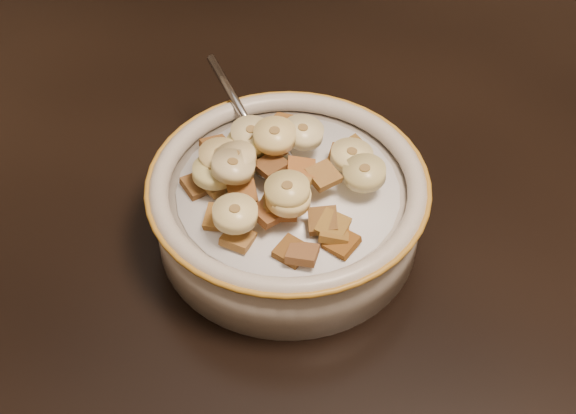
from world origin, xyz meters
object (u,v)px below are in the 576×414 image
at_px(chair, 472,50).
at_px(spoon, 269,159).
at_px(table, 461,235).
at_px(cereal_bowl, 288,213).

height_order(chair, spoon, chair).
distance_m(chair, spoon, 0.83).
relative_size(table, chair, 1.66).
xyz_separation_m(cereal_bowl, spoon, (-0.03, 0.02, 0.03)).
bearing_deg(spoon, table, 149.05).
relative_size(chair, cereal_bowl, 4.26).
bearing_deg(table, spoon, -155.20).
xyz_separation_m(chair, cereal_bowl, (0.04, -0.75, 0.35)).
relative_size(chair, spoon, 17.73).
relative_size(table, spoon, 29.36).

